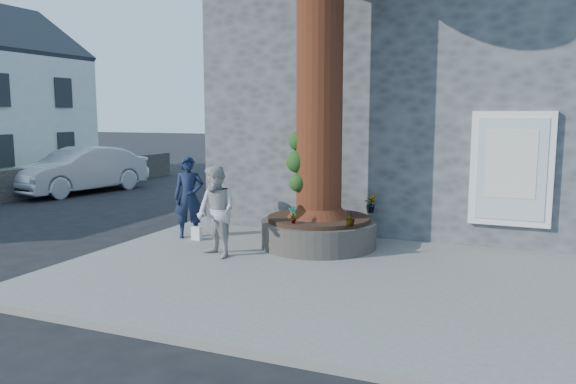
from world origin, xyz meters
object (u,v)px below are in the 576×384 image
at_px(woman, 216,212).
at_px(car_silver, 80,170).
at_px(man, 189,197).
at_px(planter, 318,232).

height_order(woman, car_silver, woman).
distance_m(man, car_silver, 9.26).
bearing_deg(woman, man, 164.45).
height_order(man, car_silver, man).
relative_size(man, woman, 1.03).
relative_size(man, car_silver, 0.36).
distance_m(planter, woman, 2.18).
xyz_separation_m(man, woman, (1.36, -1.22, -0.02)).
bearing_deg(woman, car_silver, 171.38).
bearing_deg(car_silver, man, -23.60).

